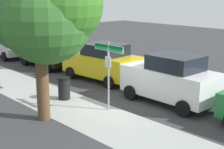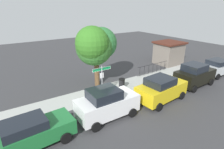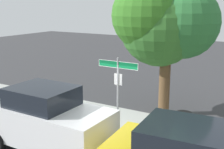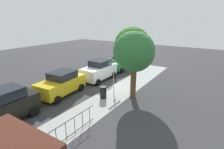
{
  "view_description": "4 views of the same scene",
  "coord_description": "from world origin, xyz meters",
  "px_view_note": "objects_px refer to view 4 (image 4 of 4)",
  "views": [
    {
      "loc": [
        -9.64,
        8.98,
        4.62
      ],
      "look_at": [
        -0.28,
        0.36,
        1.48
      ],
      "focal_mm": 54.26,
      "sensor_mm": 36.0,
      "label": 1
    },
    {
      "loc": [
        -6.7,
        -10.99,
        7.09
      ],
      "look_at": [
        0.58,
        0.01,
        2.03
      ],
      "focal_mm": 28.75,
      "sensor_mm": 36.0,
      "label": 2
    },
    {
      "loc": [
        5.12,
        -8.8,
        4.67
      ],
      "look_at": [
        -0.53,
        0.67,
        2.04
      ],
      "focal_mm": 48.36,
      "sensor_mm": 36.0,
      "label": 3
    },
    {
      "loc": [
        12.95,
        8.64,
        6.19
      ],
      "look_at": [
        0.99,
        0.95,
        1.68
      ],
      "focal_mm": 28.32,
      "sensor_mm": 36.0,
      "label": 4
    }
  ],
  "objects_px": {
    "car_green": "(121,63)",
    "car_black": "(4,106)",
    "shade_tree": "(134,49)",
    "car_white": "(99,70)",
    "car_yellow": "(61,83)",
    "trash_bin": "(103,92)",
    "street_sign": "(114,67)"
  },
  "relations": [
    {
      "from": "shade_tree",
      "to": "car_black",
      "type": "height_order",
      "value": "shade_tree"
    },
    {
      "from": "car_white",
      "to": "car_yellow",
      "type": "bearing_deg",
      "value": -4.16
    },
    {
      "from": "shade_tree",
      "to": "car_black",
      "type": "bearing_deg",
      "value": -32.32
    },
    {
      "from": "trash_bin",
      "to": "car_yellow",
      "type": "bearing_deg",
      "value": -68.73
    },
    {
      "from": "car_yellow",
      "to": "shade_tree",
      "type": "bearing_deg",
      "value": 115.31
    },
    {
      "from": "car_white",
      "to": "trash_bin",
      "type": "xyz_separation_m",
      "value": [
        3.48,
        3.01,
        -0.54
      ]
    },
    {
      "from": "street_sign",
      "to": "car_yellow",
      "type": "height_order",
      "value": "street_sign"
    },
    {
      "from": "street_sign",
      "to": "car_green",
      "type": "bearing_deg",
      "value": -156.17
    },
    {
      "from": "car_green",
      "to": "car_black",
      "type": "xyz_separation_m",
      "value": [
        14.41,
        -0.0,
        0.19
      ]
    },
    {
      "from": "car_white",
      "to": "trash_bin",
      "type": "relative_size",
      "value": 4.22
    },
    {
      "from": "trash_bin",
      "to": "car_black",
      "type": "bearing_deg",
      "value": -27.02
    },
    {
      "from": "car_black",
      "to": "trash_bin",
      "type": "bearing_deg",
      "value": 152.23
    },
    {
      "from": "trash_bin",
      "to": "street_sign",
      "type": "bearing_deg",
      "value": -168.04
    },
    {
      "from": "car_yellow",
      "to": "car_black",
      "type": "relative_size",
      "value": 1.09
    },
    {
      "from": "car_green",
      "to": "car_white",
      "type": "height_order",
      "value": "car_white"
    },
    {
      "from": "car_yellow",
      "to": "car_black",
      "type": "xyz_separation_m",
      "value": [
        4.8,
        0.27,
        0.07
      ]
    },
    {
      "from": "car_green",
      "to": "car_yellow",
      "type": "relative_size",
      "value": 1.03
    },
    {
      "from": "street_sign",
      "to": "trash_bin",
      "type": "bearing_deg",
      "value": 11.96
    },
    {
      "from": "car_black",
      "to": "car_white",
      "type": "bearing_deg",
      "value": 178.59
    },
    {
      "from": "car_green",
      "to": "trash_bin",
      "type": "xyz_separation_m",
      "value": [
        8.28,
        3.12,
        -0.37
      ]
    },
    {
      "from": "car_white",
      "to": "car_black",
      "type": "relative_size",
      "value": 1.03
    },
    {
      "from": "car_green",
      "to": "street_sign",
      "type": "bearing_deg",
      "value": 20.55
    },
    {
      "from": "street_sign",
      "to": "car_yellow",
      "type": "bearing_deg",
      "value": -38.21
    },
    {
      "from": "street_sign",
      "to": "car_yellow",
      "type": "xyz_separation_m",
      "value": [
        3.67,
        -2.89,
        -1.01
      ]
    },
    {
      "from": "street_sign",
      "to": "trash_bin",
      "type": "xyz_separation_m",
      "value": [
        2.35,
        0.5,
        -1.5
      ]
    },
    {
      "from": "car_black",
      "to": "car_green",
      "type": "bearing_deg",
      "value": 179.23
    },
    {
      "from": "car_green",
      "to": "car_yellow",
      "type": "height_order",
      "value": "car_yellow"
    },
    {
      "from": "shade_tree",
      "to": "car_green",
      "type": "relative_size",
      "value": 1.24
    },
    {
      "from": "car_yellow",
      "to": "trash_bin",
      "type": "height_order",
      "value": "car_yellow"
    },
    {
      "from": "street_sign",
      "to": "car_white",
      "type": "relative_size",
      "value": 0.67
    },
    {
      "from": "car_yellow",
      "to": "street_sign",
      "type": "bearing_deg",
      "value": 137.33
    },
    {
      "from": "street_sign",
      "to": "car_black",
      "type": "relative_size",
      "value": 0.69
    }
  ]
}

